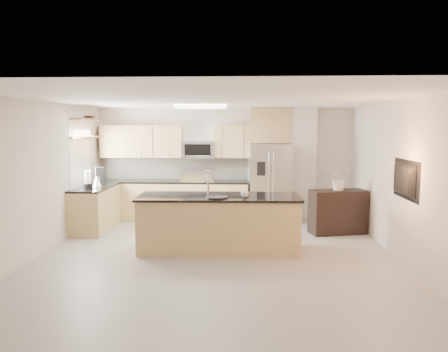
{
  "coord_description": "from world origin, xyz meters",
  "views": [
    {
      "loc": [
        0.47,
        -7.08,
        2.17
      ],
      "look_at": [
        0.08,
        1.3,
        1.22
      ],
      "focal_mm": 35.0,
      "sensor_mm": 36.0,
      "label": 1
    }
  ],
  "objects_px": {
    "refrigerator": "(270,183)",
    "coffee_maker": "(100,176)",
    "credenza": "(338,212)",
    "kettle": "(97,181)",
    "platter": "(217,197)",
    "television": "(401,179)",
    "island": "(219,223)",
    "bowl": "(91,117)",
    "cup": "(245,194)",
    "flower_vase": "(340,174)",
    "microwave": "(198,150)",
    "blender": "(88,181)",
    "range": "(198,200)"
  },
  "relations": [
    {
      "from": "credenza",
      "to": "kettle",
      "type": "bearing_deg",
      "value": 165.43
    },
    {
      "from": "kettle",
      "to": "microwave",
      "type": "bearing_deg",
      "value": 30.07
    },
    {
      "from": "blender",
      "to": "coffee_maker",
      "type": "height_order",
      "value": "blender"
    },
    {
      "from": "platter",
      "to": "kettle",
      "type": "relative_size",
      "value": 1.45
    },
    {
      "from": "kettle",
      "to": "island",
      "type": "bearing_deg",
      "value": -28.59
    },
    {
      "from": "credenza",
      "to": "television",
      "type": "bearing_deg",
      "value": -87.86
    },
    {
      "from": "refrigerator",
      "to": "credenza",
      "type": "distance_m",
      "value": 1.79
    },
    {
      "from": "coffee_maker",
      "to": "bowl",
      "type": "xyz_separation_m",
      "value": [
        -0.16,
        -0.03,
        1.29
      ]
    },
    {
      "from": "bowl",
      "to": "credenza",
      "type": "bearing_deg",
      "value": -5.6
    },
    {
      "from": "island",
      "to": "flower_vase",
      "type": "height_order",
      "value": "flower_vase"
    },
    {
      "from": "platter",
      "to": "coffee_maker",
      "type": "bearing_deg",
      "value": 142.35
    },
    {
      "from": "island",
      "to": "credenza",
      "type": "bearing_deg",
      "value": 28.45
    },
    {
      "from": "platter",
      "to": "coffee_maker",
      "type": "relative_size",
      "value": 1.06
    },
    {
      "from": "credenza",
      "to": "kettle",
      "type": "distance_m",
      "value": 5.04
    },
    {
      "from": "range",
      "to": "refrigerator",
      "type": "distance_m",
      "value": 1.71
    },
    {
      "from": "microwave",
      "to": "bowl",
      "type": "xyz_separation_m",
      "value": [
        -2.25,
        -0.78,
        0.75
      ]
    },
    {
      "from": "credenza",
      "to": "platter",
      "type": "height_order",
      "value": "platter"
    },
    {
      "from": "coffee_maker",
      "to": "television",
      "type": "relative_size",
      "value": 0.34
    },
    {
      "from": "television",
      "to": "bowl",
      "type": "bearing_deg",
      "value": 66.84
    },
    {
      "from": "blender",
      "to": "television",
      "type": "height_order",
      "value": "television"
    },
    {
      "from": "credenza",
      "to": "refrigerator",
      "type": "bearing_deg",
      "value": 126.32
    },
    {
      "from": "credenza",
      "to": "kettle",
      "type": "height_order",
      "value": "kettle"
    },
    {
      "from": "refrigerator",
      "to": "television",
      "type": "relative_size",
      "value": 1.65
    },
    {
      "from": "credenza",
      "to": "bowl",
      "type": "height_order",
      "value": "bowl"
    },
    {
      "from": "island",
      "to": "bowl",
      "type": "relative_size",
      "value": 7.85
    },
    {
      "from": "credenza",
      "to": "flower_vase",
      "type": "bearing_deg",
      "value": -97.12
    },
    {
      "from": "platter",
      "to": "television",
      "type": "bearing_deg",
      "value": -7.92
    },
    {
      "from": "platter",
      "to": "blender",
      "type": "xyz_separation_m",
      "value": [
        -2.68,
        1.27,
        0.1
      ]
    },
    {
      "from": "platter",
      "to": "kettle",
      "type": "distance_m",
      "value": 3.12
    },
    {
      "from": "range",
      "to": "television",
      "type": "distance_m",
      "value": 4.78
    },
    {
      "from": "refrigerator",
      "to": "coffee_maker",
      "type": "distance_m",
      "value": 3.81
    },
    {
      "from": "cup",
      "to": "flower_vase",
      "type": "relative_size",
      "value": 0.2
    },
    {
      "from": "cup",
      "to": "kettle",
      "type": "relative_size",
      "value": 0.51
    },
    {
      "from": "island",
      "to": "blender",
      "type": "xyz_separation_m",
      "value": [
        -2.71,
        1.05,
        0.6
      ]
    },
    {
      "from": "refrigerator",
      "to": "flower_vase",
      "type": "xyz_separation_m",
      "value": [
        1.32,
        -1.16,
        0.34
      ]
    },
    {
      "from": "credenza",
      "to": "kettle",
      "type": "relative_size",
      "value": 4.2
    },
    {
      "from": "cup",
      "to": "television",
      "type": "height_order",
      "value": "television"
    },
    {
      "from": "refrigerator",
      "to": "platter",
      "type": "bearing_deg",
      "value": -111.51
    },
    {
      "from": "credenza",
      "to": "cup",
      "type": "xyz_separation_m",
      "value": [
        -1.9,
        -1.48,
        0.58
      ]
    },
    {
      "from": "coffee_maker",
      "to": "flower_vase",
      "type": "bearing_deg",
      "value": -6.52
    },
    {
      "from": "credenza",
      "to": "coffee_maker",
      "type": "xyz_separation_m",
      "value": [
        -5.07,
        0.54,
        0.65
      ]
    },
    {
      "from": "platter",
      "to": "bowl",
      "type": "height_order",
      "value": "bowl"
    },
    {
      "from": "kettle",
      "to": "coffee_maker",
      "type": "relative_size",
      "value": 0.73
    },
    {
      "from": "island",
      "to": "bowl",
      "type": "bearing_deg",
      "value": 146.42
    },
    {
      "from": "coffee_maker",
      "to": "blender",
      "type": "bearing_deg",
      "value": -88.59
    },
    {
      "from": "microwave",
      "to": "credenza",
      "type": "relative_size",
      "value": 0.68
    },
    {
      "from": "range",
      "to": "bowl",
      "type": "distance_m",
      "value": 3.02
    },
    {
      "from": "range",
      "to": "island",
      "type": "relative_size",
      "value": 0.4
    },
    {
      "from": "island",
      "to": "flower_vase",
      "type": "distance_m",
      "value": 2.78
    },
    {
      "from": "microwave",
      "to": "bowl",
      "type": "bearing_deg",
      "value": -160.85
    }
  ]
}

